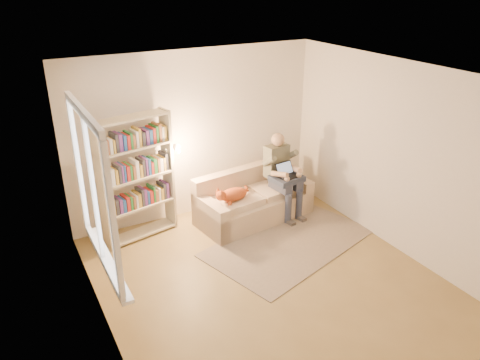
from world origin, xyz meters
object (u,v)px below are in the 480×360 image
cat (234,194)px  bookshelf (136,173)px  person (281,171)px  laptop (285,173)px  sofa (253,202)px

cat → bookshelf: bearing=152.7°
person → laptop: size_ratio=3.94×
sofa → person: person is taller
cat → bookshelf: (-1.30, 0.48, 0.43)m
laptop → cat: bearing=170.4°
person → bookshelf: (-2.19, 0.40, 0.27)m
cat → person: bearing=-1.8°
laptop → bookshelf: (-2.18, 0.52, 0.26)m
person → cat: person is taller
sofa → bookshelf: size_ratio=1.02×
laptop → bookshelf: 2.25m
sofa → bookshelf: bearing=162.7°
sofa → person: (0.46, -0.09, 0.47)m
laptop → bookshelf: size_ratio=0.18×
person → bookshelf: bearing=162.6°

